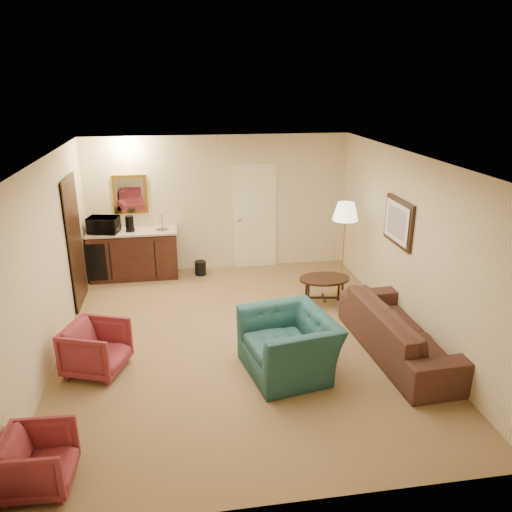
{
  "coord_description": "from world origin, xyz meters",
  "views": [
    {
      "loc": [
        -0.75,
        -6.36,
        3.57
      ],
      "look_at": [
        0.32,
        0.5,
        1.1
      ],
      "focal_mm": 35.0,
      "sensor_mm": 36.0,
      "label": 1
    }
  ],
  "objects": [
    {
      "name": "ground",
      "position": [
        0.0,
        0.0,
        0.0
      ],
      "size": [
        6.0,
        6.0,
        0.0
      ],
      "primitive_type": "plane",
      "color": "brown",
      "rests_on": "ground"
    },
    {
      "name": "room_walls",
      "position": [
        -0.1,
        0.77,
        1.72
      ],
      "size": [
        5.02,
        6.01,
        2.61
      ],
      "color": "beige",
      "rests_on": "ground"
    },
    {
      "name": "wetbar_cabinet",
      "position": [
        -1.65,
        2.72,
        0.46
      ],
      "size": [
        1.64,
        0.58,
        0.92
      ],
      "primitive_type": "cube",
      "color": "#361C11",
      "rests_on": "ground"
    },
    {
      "name": "sofa",
      "position": [
        2.15,
        -0.7,
        0.46
      ],
      "size": [
        0.81,
        2.38,
        0.92
      ],
      "primitive_type": "imported",
      "rotation": [
        0.0,
        0.0,
        1.63
      ],
      "color": "black",
      "rests_on": "ground"
    },
    {
      "name": "teal_armchair",
      "position": [
        0.53,
        -0.9,
        0.51
      ],
      "size": [
        0.98,
        1.3,
        1.03
      ],
      "primitive_type": "imported",
      "rotation": [
        0.0,
        0.0,
        -1.37
      ],
      "color": "#1B4545",
      "rests_on": "ground"
    },
    {
      "name": "rose_chair_near",
      "position": [
        -1.9,
        -0.52,
        0.36
      ],
      "size": [
        0.85,
        0.88,
        0.72
      ],
      "primitive_type": "imported",
      "rotation": [
        0.0,
        0.0,
        1.22
      ],
      "color": "maroon",
      "rests_on": "ground"
    },
    {
      "name": "rose_chair_far",
      "position": [
        -2.15,
        -2.45,
        0.31
      ],
      "size": [
        0.59,
        0.63,
        0.62
      ],
      "primitive_type": "imported",
      "rotation": [
        0.0,
        0.0,
        1.53
      ],
      "color": "maroon",
      "rests_on": "ground"
    },
    {
      "name": "coffee_table",
      "position": [
        1.54,
        0.97,
        0.24
      ],
      "size": [
        0.92,
        0.69,
        0.49
      ],
      "primitive_type": "cube",
      "rotation": [
        0.0,
        0.0,
        -0.15
      ],
      "color": "black",
      "rests_on": "ground"
    },
    {
      "name": "floor_lamp",
      "position": [
        1.98,
        1.4,
        0.82
      ],
      "size": [
        0.55,
        0.55,
        1.64
      ],
      "primitive_type": "cube",
      "rotation": [
        0.0,
        0.0,
        -0.33
      ],
      "color": "gold",
      "rests_on": "ground"
    },
    {
      "name": "waste_bin",
      "position": [
        -0.42,
        2.65,
        0.13
      ],
      "size": [
        0.27,
        0.27,
        0.27
      ],
      "primitive_type": "cylinder",
      "rotation": [
        0.0,
        0.0,
        0.34
      ],
      "color": "black",
      "rests_on": "ground"
    },
    {
      "name": "microwave",
      "position": [
        -2.14,
        2.67,
        1.1
      ],
      "size": [
        0.58,
        0.4,
        0.36
      ],
      "primitive_type": "imported",
      "rotation": [
        0.0,
        0.0,
        -0.21
      ],
      "color": "black",
      "rests_on": "wetbar_cabinet"
    },
    {
      "name": "coffee_maker",
      "position": [
        -1.67,
        2.68,
        1.06
      ],
      "size": [
        0.17,
        0.17,
        0.29
      ],
      "primitive_type": "cylinder",
      "rotation": [
        0.0,
        0.0,
        -0.12
      ],
      "color": "black",
      "rests_on": "wetbar_cabinet"
    }
  ]
}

